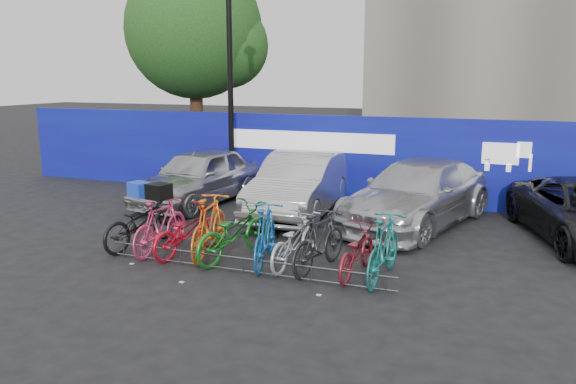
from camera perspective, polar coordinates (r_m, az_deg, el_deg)
The scene contains 20 objects.
ground at distance 10.81m, azimuth -3.19°, elevation -7.21°, with size 100.00×100.00×0.00m, color black.
hoarding at distance 16.05m, azimuth 5.56°, elevation 3.46°, with size 22.00×0.18×2.40m.
tree at distance 22.32m, azimuth -8.92°, elevation 15.66°, with size 5.40×5.20×7.80m.
lamppost at distance 16.48m, azimuth -5.88°, elevation 10.89°, with size 0.25×0.50×6.11m.
bike_rack at distance 10.25m, azimuth -4.58°, elevation -7.36°, with size 5.60×0.03×0.30m.
car_0 at distance 15.75m, azimuth -9.06°, elevation 1.61°, with size 1.82×4.52×1.54m, color #A9AAAE.
car_1 at distance 14.30m, azimuth 1.20°, elevation 0.77°, with size 1.66×4.75×1.56m, color #ABABB0.
car_2 at distance 13.67m, azimuth 13.00°, elevation -0.15°, with size 2.12×5.22×1.52m, color #B2B2B8.
bike_0 at distance 12.04m, azimuth -14.70°, elevation -2.94°, with size 0.71×2.04×1.07m, color black.
bike_1 at distance 11.57m, azimuth -12.82°, elevation -3.36°, with size 0.52×1.84×1.10m, color #DF396F.
bike_2 at distance 11.34m, azimuth -10.20°, elevation -3.92°, with size 0.64×1.85×0.97m, color red.
bike_3 at distance 11.16m, azimuth -8.01°, elevation -3.44°, with size 0.57×2.02×1.22m, color orange.
bike_4 at distance 10.92m, azimuth -5.54°, elevation -4.06°, with size 0.72×2.08×1.09m, color #187520.
bike_5 at distance 10.53m, azimuth -2.35°, elevation -4.43°, with size 0.54×1.92×1.15m, color #1862AF.
bike_6 at distance 10.51m, azimuth 0.62°, elevation -5.00°, with size 0.64×1.83×0.96m, color #B2B6BA.
bike_7 at distance 10.25m, azimuth 3.19°, elevation -5.04°, with size 0.52×1.84×1.11m, color black.
bike_8 at distance 10.10m, azimuth 6.95°, elevation -5.94°, with size 0.60×1.73×0.91m, color maroon.
bike_9 at distance 9.89m, azimuth 9.68°, elevation -5.63°, with size 0.55×1.95×1.17m, color #1A736D.
cargo_crate at distance 11.89m, azimuth -14.88°, elevation 0.25°, with size 0.42×0.32×0.30m, color blue.
cargo_topcase at distance 11.41m, azimuth -12.98°, elevation 0.06°, with size 0.42×0.37×0.31m, color black.
Camera 1 is at (4.20, -9.32, 3.52)m, focal length 35.00 mm.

